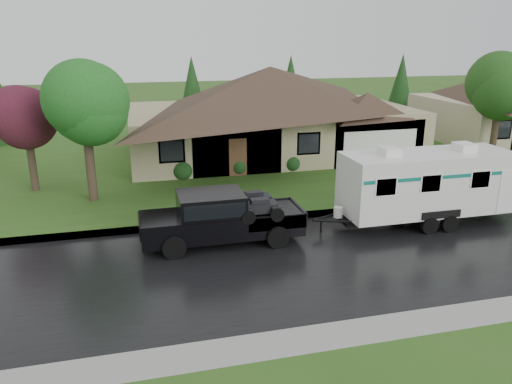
# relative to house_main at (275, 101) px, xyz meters

# --- Properties ---
(ground) EXTENTS (140.00, 140.00, 0.00)m
(ground) POSITION_rel_house_main_xyz_m (-2.29, -13.84, -3.59)
(ground) COLOR #2D571B
(ground) RESTS_ON ground
(road) EXTENTS (140.00, 8.00, 0.01)m
(road) POSITION_rel_house_main_xyz_m (-2.29, -15.84, -3.59)
(road) COLOR black
(road) RESTS_ON ground
(curb) EXTENTS (140.00, 0.50, 0.15)m
(curb) POSITION_rel_house_main_xyz_m (-2.29, -11.59, -3.52)
(curb) COLOR gray
(curb) RESTS_ON ground
(lawn) EXTENTS (140.00, 26.00, 0.15)m
(lawn) POSITION_rel_house_main_xyz_m (-2.29, 1.16, -3.52)
(lawn) COLOR #2D571B
(lawn) RESTS_ON ground
(house_main) EXTENTS (19.44, 10.80, 6.90)m
(house_main) POSITION_rel_house_main_xyz_m (0.00, 0.00, 0.00)
(house_main) COLOR tan
(house_main) RESTS_ON lawn
(tree_left_green) EXTENTS (3.87, 3.87, 6.41)m
(tree_left_green) POSITION_rel_house_main_xyz_m (-11.13, -7.35, 1.01)
(tree_left_green) COLOR #382B1E
(tree_left_green) RESTS_ON lawn
(tree_red) EXTENTS (3.18, 3.18, 5.27)m
(tree_red) POSITION_rel_house_main_xyz_m (-14.07, -4.96, 0.21)
(tree_red) COLOR #382B1E
(tree_red) RESTS_ON lawn
(tree_right_green) EXTENTS (3.83, 3.83, 6.34)m
(tree_right_green) POSITION_rel_house_main_xyz_m (13.16, -4.59, 0.95)
(tree_right_green) COLOR #382B1E
(tree_right_green) RESTS_ON lawn
(shrub_row) EXTENTS (13.60, 1.00, 1.00)m
(shrub_row) POSITION_rel_house_main_xyz_m (-0.29, -4.54, -2.94)
(shrub_row) COLOR #143814
(shrub_row) RESTS_ON lawn
(pickup_truck) EXTENTS (6.10, 2.32, 2.03)m
(pickup_truck) POSITION_rel_house_main_xyz_m (-6.17, -13.53, -2.50)
(pickup_truck) COLOR black
(pickup_truck) RESTS_ON ground
(travel_trailer) EXTENTS (7.53, 2.64, 3.38)m
(travel_trailer) POSITION_rel_house_main_xyz_m (2.64, -13.53, -1.80)
(travel_trailer) COLOR silver
(travel_trailer) RESTS_ON ground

